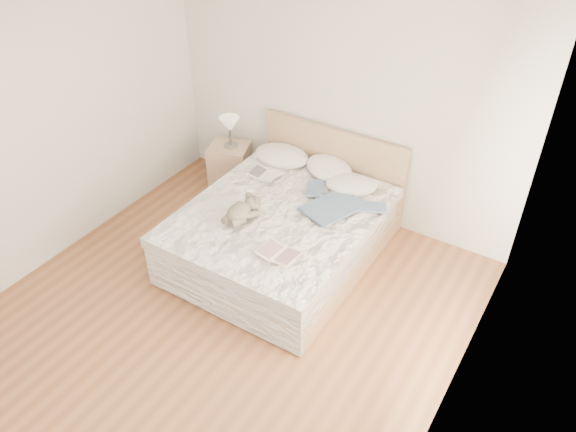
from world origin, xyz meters
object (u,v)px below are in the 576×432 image
object	(u,v)px
teddy_bear	(239,218)
photo_book	(264,175)
nightstand	(230,167)
table_lamp	(230,126)
bed	(285,230)
childrens_book	(279,254)

from	to	relation	value
teddy_bear	photo_book	bearing A→B (deg)	112.89
nightstand	table_lamp	size ratio (longest dim) A/B	1.53
bed	table_lamp	size ratio (longest dim) A/B	5.87
nightstand	childrens_book	distance (m)	2.13
nightstand	table_lamp	bearing A→B (deg)	37.08
bed	teddy_bear	distance (m)	0.61
teddy_bear	childrens_book	bearing A→B (deg)	-15.07
table_lamp	nightstand	bearing A→B (deg)	-142.92
childrens_book	table_lamp	bearing A→B (deg)	142.98
bed	photo_book	world-z (taller)	bed
bed	nightstand	bearing A→B (deg)	149.72
childrens_book	teddy_bear	world-z (taller)	teddy_bear
nightstand	photo_book	bearing A→B (deg)	-27.01
bed	teddy_bear	xyz separation A→B (m)	(-0.22, -0.45, 0.34)
teddy_bear	table_lamp	bearing A→B (deg)	134.96
bed	childrens_book	world-z (taller)	bed
bed	childrens_book	distance (m)	0.82
bed	teddy_bear	world-z (taller)	bed
bed	childrens_book	size ratio (longest dim) A/B	5.88
nightstand	teddy_bear	size ratio (longest dim) A/B	1.54
bed	childrens_book	xyz separation A→B (m)	(0.36, -0.66, 0.32)
nightstand	photo_book	world-z (taller)	photo_book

